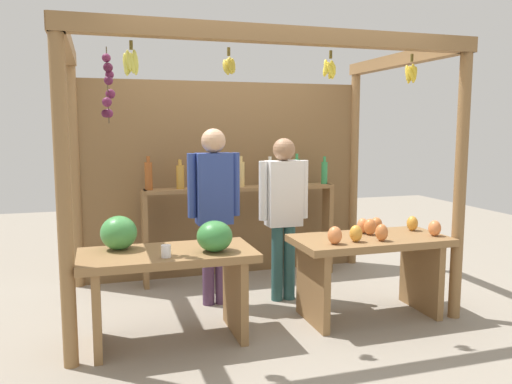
# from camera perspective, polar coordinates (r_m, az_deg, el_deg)

# --- Properties ---
(ground_plane) EXTENTS (12.00, 12.00, 0.00)m
(ground_plane) POSITION_cam_1_polar(r_m,az_deg,el_deg) (4.97, -0.65, -11.90)
(ground_plane) COLOR gray
(ground_plane) RESTS_ON ground
(market_stall) EXTENTS (3.23, 1.98, 2.34)m
(market_stall) POSITION_cam_1_polar(r_m,az_deg,el_deg) (5.11, -2.14, 4.28)
(market_stall) COLOR olive
(market_stall) RESTS_ON ground
(fruit_counter_left) EXTENTS (1.31, 0.67, 0.96)m
(fruit_counter_left) POSITION_cam_1_polar(r_m,az_deg,el_deg) (3.97, -9.90, -7.95)
(fruit_counter_left) COLOR olive
(fruit_counter_left) RESTS_ON ground
(fruit_counter_right) EXTENTS (1.31, 0.64, 0.84)m
(fruit_counter_right) POSITION_cam_1_polar(r_m,az_deg,el_deg) (4.52, 12.57, -6.93)
(fruit_counter_right) COLOR olive
(fruit_counter_right) RESTS_ON ground
(bottle_shelf_unit) EXTENTS (2.07, 0.22, 1.34)m
(bottle_shelf_unit) POSITION_cam_1_polar(r_m,az_deg,el_deg) (5.45, -1.74, -1.35)
(bottle_shelf_unit) COLOR olive
(bottle_shelf_unit) RESTS_ON ground
(vendor_man) EXTENTS (0.48, 0.22, 1.62)m
(vendor_man) POSITION_cam_1_polar(r_m,az_deg,el_deg) (4.66, -4.70, -0.92)
(vendor_man) COLOR #543657
(vendor_man) RESTS_ON ground
(vendor_woman) EXTENTS (0.48, 0.21, 1.53)m
(vendor_woman) POSITION_cam_1_polar(r_m,az_deg,el_deg) (4.77, 3.08, -1.45)
(vendor_woman) COLOR #2C5858
(vendor_woman) RESTS_ON ground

